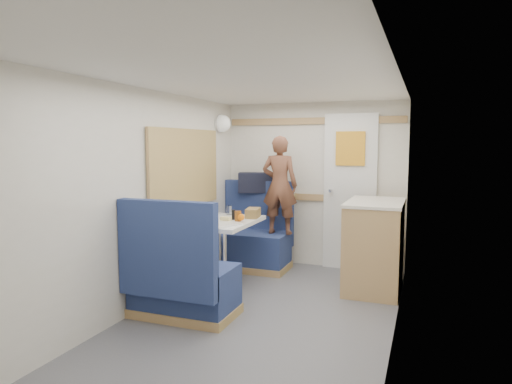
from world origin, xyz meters
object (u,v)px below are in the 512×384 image
at_px(tray, 221,225).
at_px(orange_fruit, 241,217).
at_px(tumbler_left, 204,218).
at_px(wine_glass, 206,209).
at_px(cheese_block, 226,219).
at_px(salt_grinder, 215,217).
at_px(bread_loaf, 253,213).
at_px(dome_light, 222,123).
at_px(bench_far, 253,243).
at_px(person, 280,185).
at_px(pepper_grinder, 234,215).
at_px(galley_counter, 374,245).
at_px(dinette_table, 223,235).
at_px(duffel_bag, 259,183).
at_px(tumbler_mid, 229,210).
at_px(beer_glass, 238,216).
at_px(bench_near, 181,284).

bearing_deg(tray, orange_fruit, 64.04).
bearing_deg(tumbler_left, wine_glass, 107.67).
bearing_deg(cheese_block, salt_grinder, 172.95).
distance_m(orange_fruit, bread_loaf, 0.33).
bearing_deg(bread_loaf, orange_fruit, -90.00).
distance_m(dome_light, salt_grinder, 1.39).
distance_m(bench_far, person, 0.80).
bearing_deg(pepper_grinder, galley_counter, 18.70).
bearing_deg(salt_grinder, bread_loaf, 51.81).
distance_m(dinette_table, bread_loaf, 0.41).
distance_m(duffel_bag, tumbler_mid, 0.79).
relative_size(beer_glass, bread_loaf, 0.44).
relative_size(tumbler_left, salt_grinder, 1.17).
relative_size(bench_near, orange_fruit, 15.47).
distance_m(dome_light, bread_loaf, 1.29).
bearing_deg(wine_glass, orange_fruit, 5.76).
xyz_separation_m(orange_fruit, salt_grinder, (-0.28, -0.03, -0.01)).
xyz_separation_m(dinette_table, galley_counter, (1.47, 0.55, -0.10)).
bearing_deg(tumbler_left, cheese_block, 37.56).
relative_size(person, beer_glass, 10.97).
xyz_separation_m(bench_far, dome_light, (-0.39, -0.01, 1.45)).
xyz_separation_m(bench_far, pepper_grinder, (0.09, -0.78, 0.47)).
height_order(galley_counter, duffel_bag, duffel_bag).
xyz_separation_m(dome_light, orange_fruit, (0.61, -0.90, -0.98)).
bearing_deg(cheese_block, bench_far, 94.57).
xyz_separation_m(galley_counter, wine_glass, (-1.61, -0.64, 0.38)).
distance_m(dome_light, beer_glass, 1.41).
bearing_deg(wine_glass, bread_loaf, 44.67).
height_order(person, tumbler_mid, person).
bearing_deg(bench_far, galley_counter, -12.10).
bearing_deg(orange_fruit, dinette_table, 167.84).
distance_m(dome_light, cheese_block, 1.45).
bearing_deg(pepper_grinder, dome_light, 121.78).
relative_size(galley_counter, tumbler_left, 8.40).
distance_m(tray, orange_fruit, 0.26).
xyz_separation_m(tumbler_mid, pepper_grinder, (0.18, -0.29, 0.00)).
height_order(bench_near, tray, bench_near).
bearing_deg(duffel_bag, bread_loaf, -92.37).
xyz_separation_m(bench_near, orange_fruit, (0.23, 0.82, 0.47)).
bearing_deg(dome_light, wine_glass, -75.42).
xyz_separation_m(person, beer_glass, (-0.18, -0.84, -0.25)).
height_order(tumbler_left, beer_glass, tumbler_left).
bearing_deg(salt_grinder, galley_counter, 22.30).
xyz_separation_m(dome_light, salt_grinder, (0.33, -0.92, -0.98)).
xyz_separation_m(duffel_bag, orange_fruit, (0.24, -1.17, -0.25)).
bearing_deg(cheese_block, beer_glass, 47.04).
relative_size(tray, salt_grinder, 3.60).
bearing_deg(bench_far, duffel_bag, 93.04).
bearing_deg(bread_loaf, person, 78.07).
bearing_deg(tray, bread_loaf, 78.68).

